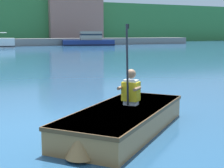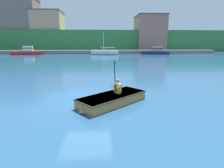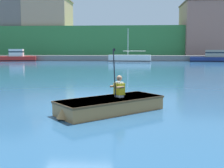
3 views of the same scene
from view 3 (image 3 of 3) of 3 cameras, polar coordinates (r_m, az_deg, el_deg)
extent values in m
plane|color=navy|center=(9.26, -7.66, -4.21)|extent=(300.00, 300.00, 0.00)
cube|color=#387A3D|center=(67.94, 2.57, 8.26)|extent=(120.00, 20.00, 6.78)
cube|color=#75665B|center=(68.57, -20.14, 11.79)|extent=(11.62, 7.55, 16.22)
cube|color=tan|center=(65.69, -12.68, 10.69)|extent=(9.28, 8.61, 12.62)
cube|color=brown|center=(66.45, -12.84, 16.26)|extent=(9.58, 8.91, 0.30)
cube|color=#9E6B5B|center=(63.66, 18.18, 10.08)|extent=(9.09, 9.99, 11.37)
cube|color=brown|center=(64.28, 18.39, 15.28)|extent=(9.39, 10.29, 0.30)
cube|color=slate|center=(46.55, 1.82, 5.27)|extent=(60.30, 2.40, 0.90)
cube|color=white|center=(42.31, 3.66, 5.19)|extent=(6.39, 2.77, 1.05)
cube|color=black|center=(42.32, 3.66, 4.73)|extent=(6.44, 2.82, 0.10)
cylinder|color=silver|center=(42.34, 3.27, 8.57)|extent=(0.10, 0.10, 3.93)
cylinder|color=silver|center=(42.22, 4.51, 6.71)|extent=(3.40, 0.44, 0.07)
cube|color=navy|center=(45.39, 19.64, 4.72)|extent=(6.68, 3.24, 0.73)
cube|color=black|center=(45.40, 19.63, 4.42)|extent=(6.72, 3.29, 0.10)
cube|color=gray|center=(45.39, 20.10, 5.84)|extent=(2.90, 2.07, 1.07)
cube|color=#19232D|center=(45.39, 20.10, 6.01)|extent=(2.92, 2.10, 0.20)
cube|color=red|center=(47.89, -19.19, 4.86)|extent=(7.02, 3.64, 0.77)
cube|color=black|center=(47.89, -19.18, 4.56)|extent=(7.07, 3.69, 0.10)
cube|color=silver|center=(47.81, -18.84, 6.04)|extent=(2.46, 2.14, 1.17)
cube|color=#19232D|center=(47.81, -18.84, 6.21)|extent=(2.49, 2.17, 0.20)
cube|color=#A3703D|center=(8.10, -0.26, -4.30)|extent=(3.11, 2.90, 0.40)
cube|color=brown|center=(8.07, -0.26, -3.11)|extent=(3.16, 2.96, 0.06)
cube|color=brown|center=(8.07, -0.26, -3.18)|extent=(2.64, 2.46, 0.02)
cone|color=#A3703D|center=(7.33, -9.71, -5.43)|extent=(0.57, 0.57, 0.36)
cube|color=#A3703D|center=(8.21, 1.05, -3.07)|extent=(0.84, 0.94, 0.03)
cube|color=silver|center=(8.22, 1.49, -1.12)|extent=(0.28, 0.29, 0.45)
cube|color=yellow|center=(8.21, 1.49, -0.99)|extent=(0.35, 0.36, 0.34)
sphere|color=#997051|center=(8.18, 1.49, 1.17)|extent=(0.17, 0.17, 0.17)
cylinder|color=#997051|center=(8.27, 0.35, -0.44)|extent=(0.23, 0.21, 0.06)
cylinder|color=#997051|center=(8.03, 1.64, -0.66)|extent=(0.23, 0.21, 0.06)
cylinder|color=#232328|center=(8.05, 0.49, 2.26)|extent=(0.12, 0.11, 1.40)
cylinder|color=black|center=(8.03, 0.49, 6.96)|extent=(0.05, 0.05, 0.08)
camera|label=1|loc=(4.22, -44.29, 3.72)|focal=55.00mm
camera|label=2|loc=(1.50, -52.82, 34.62)|focal=28.00mm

